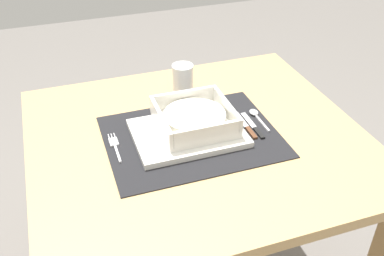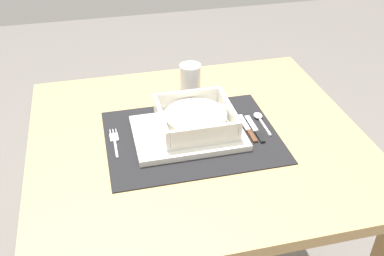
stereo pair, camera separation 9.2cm
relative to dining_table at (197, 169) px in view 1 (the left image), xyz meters
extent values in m
cube|color=tan|center=(0.00, 0.00, 0.10)|extent=(0.87, 0.79, 0.03)
cube|color=#A48252|center=(-0.39, 0.35, -0.28)|extent=(0.05, 0.05, 0.73)
cube|color=#A48252|center=(0.39, 0.35, -0.28)|extent=(0.05, 0.05, 0.73)
cube|color=black|center=(-0.02, 0.00, 0.11)|extent=(0.45, 0.34, 0.00)
cube|color=white|center=(-0.03, 0.01, 0.12)|extent=(0.29, 0.21, 0.02)
cube|color=white|center=(0.00, 0.02, 0.14)|extent=(0.19, 0.19, 0.01)
cube|color=white|center=(-0.09, 0.02, 0.16)|extent=(0.01, 0.19, 0.05)
cube|color=white|center=(0.09, 0.02, 0.16)|extent=(0.01, 0.19, 0.05)
cube|color=white|center=(0.00, -0.07, 0.16)|extent=(0.17, 0.01, 0.05)
cube|color=white|center=(0.00, 0.12, 0.16)|extent=(0.17, 0.01, 0.05)
cylinder|color=silver|center=(0.00, 0.02, 0.15)|extent=(0.17, 0.17, 0.03)
cube|color=silver|center=(-0.22, -0.02, 0.12)|extent=(0.01, 0.07, 0.00)
cube|color=silver|center=(-0.22, 0.04, 0.12)|extent=(0.02, 0.04, 0.00)
cylinder|color=silver|center=(-0.22, 0.06, 0.12)|extent=(0.00, 0.02, 0.00)
cylinder|color=silver|center=(-0.22, 0.06, 0.12)|extent=(0.00, 0.02, 0.00)
cylinder|color=silver|center=(-0.21, 0.06, 0.12)|extent=(0.00, 0.02, 0.00)
cube|color=silver|center=(0.19, -0.01, 0.12)|extent=(0.01, 0.08, 0.00)
ellipsoid|color=silver|center=(0.19, 0.05, 0.12)|extent=(0.02, 0.03, 0.01)
cube|color=black|center=(0.16, -0.05, 0.12)|extent=(0.01, 0.05, 0.01)
cube|color=silver|center=(0.16, 0.02, 0.12)|extent=(0.01, 0.08, 0.00)
cube|color=#59331E|center=(0.14, -0.04, 0.12)|extent=(0.01, 0.05, 0.01)
cube|color=silver|center=(0.14, 0.03, 0.12)|extent=(0.01, 0.08, 0.00)
cylinder|color=white|center=(0.03, 0.23, 0.16)|extent=(0.06, 0.06, 0.09)
cylinder|color=gold|center=(0.03, 0.23, 0.15)|extent=(0.05, 0.05, 0.07)
camera|label=1|loc=(-0.33, -0.91, 0.80)|focal=41.75mm
camera|label=2|loc=(-0.24, -0.93, 0.80)|focal=41.75mm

